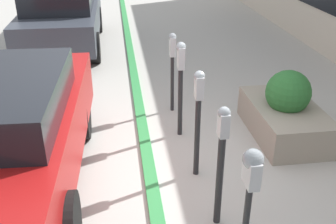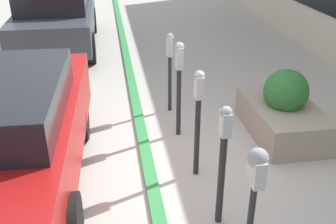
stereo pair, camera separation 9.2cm
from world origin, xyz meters
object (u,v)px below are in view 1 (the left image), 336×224
planter_box (285,113)px  parking_meter_middle (198,109)px  parked_car_rear (62,15)px  parking_meter_farthest (172,59)px  parking_meter_nearest (250,189)px  parking_meter_fourth (181,75)px  parking_meter_second (221,154)px

planter_box → parking_meter_middle: bearing=118.7°
parked_car_rear → parking_meter_farthest: bearing=-150.7°
planter_box → parked_car_rear: (4.90, 3.65, 0.45)m
parking_meter_nearest → parking_meter_farthest: 3.60m
planter_box → parking_meter_farthest: bearing=55.9°
parking_meter_middle → parked_car_rear: size_ratio=0.33×
parking_meter_fourth → planter_box: (-0.21, -1.53, -0.59)m
parking_meter_middle → parking_meter_fourth: (1.03, 0.04, 0.04)m
parked_car_rear → parking_meter_middle: bearing=-158.8°
parking_meter_middle → parking_meter_farthest: bearing=1.1°
parking_meter_farthest → planter_box: (-1.03, -1.53, -0.55)m
planter_box → parking_meter_second: bearing=139.8°
parking_meter_fourth → parking_meter_farthest: (0.82, -0.00, -0.04)m
parking_meter_fourth → planter_box: parking_meter_fourth is taller
parking_meter_second → planter_box: (1.71, -1.44, -0.49)m
parking_meter_farthest → parking_meter_second: bearing=-178.2°
parking_meter_middle → parking_meter_fourth: parking_meter_fourth is taller
parking_meter_nearest → parking_meter_second: (0.86, -0.02, -0.23)m
parked_car_rear → parking_meter_nearest: bearing=-163.1°
parking_meter_farthest → parked_car_rear: parked_car_rear is taller
parking_meter_second → planter_box: parking_meter_second is taller
parking_meter_fourth → planter_box: bearing=-97.8°
parking_meter_second → parking_meter_fourth: size_ratio=0.96×
parking_meter_nearest → planter_box: bearing=-29.6°
parking_meter_nearest → parked_car_rear: parked_car_rear is taller
parking_meter_nearest → parked_car_rear: bearing=16.4°
parking_meter_middle → planter_box: size_ratio=0.88×
parking_meter_middle → parked_car_rear: parked_car_rear is taller
parking_meter_middle → parking_meter_second: bearing=-176.8°
parking_meter_middle → planter_box: 1.79m
parking_meter_second → parked_car_rear: (6.60, 2.21, -0.04)m
parking_meter_second → parking_meter_farthest: (2.74, 0.09, 0.06)m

